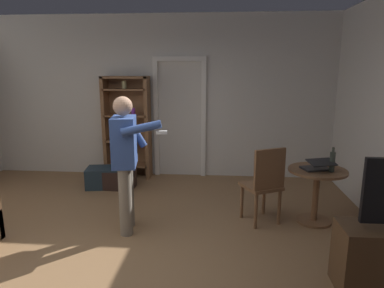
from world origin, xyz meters
name	(u,v)px	position (x,y,z in m)	size (l,w,h in m)	color
ground_plane	(111,260)	(0.00, 0.00, 0.00)	(6.76, 6.76, 0.00)	olive
wall_back	(159,97)	(0.00, 3.00, 1.42)	(6.39, 0.12, 2.84)	beige
doorway_frame	(180,109)	(0.39, 2.92, 1.22)	(0.93, 0.08, 2.13)	white
bookshelf	(127,124)	(-0.53, 2.77, 0.97)	(0.81, 0.32, 1.80)	brown
side_table	(316,186)	(2.32, 1.08, 0.48)	(0.71, 0.71, 0.70)	brown
laptop	(317,166)	(2.30, 1.04, 0.75)	(0.40, 0.41, 0.15)	black
bottle_on_table	(332,161)	(2.46, 1.00, 0.83)	(0.06, 0.06, 0.30)	#343C32
wooden_chair	(264,182)	(1.66, 0.99, 0.54)	(0.56, 0.56, 0.99)	brown
person_blue_shirt	(126,156)	(0.01, 0.68, 0.93)	(0.69, 0.59, 1.62)	gray
suitcase_dark	(103,177)	(-0.81, 2.16, 0.17)	(0.52, 0.40, 0.33)	#1E2D38
suitcase_small	(120,179)	(-0.52, 2.13, 0.15)	(0.48, 0.34, 0.30)	black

